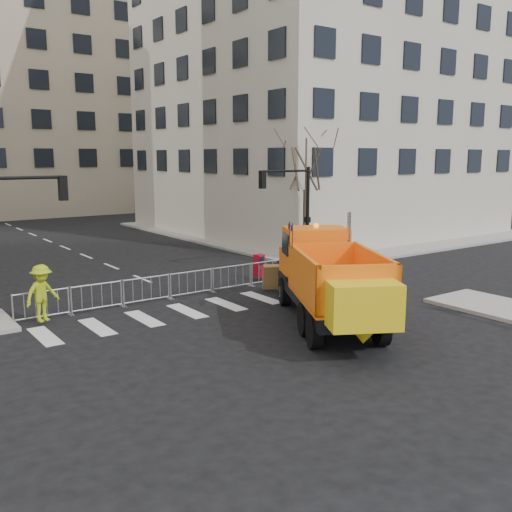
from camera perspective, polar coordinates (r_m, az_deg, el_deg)
ground at (r=18.69m, az=4.38°, el=-8.62°), size 120.00×120.00×0.00m
sidewalk_back at (r=25.50m, az=-8.03°, el=-3.46°), size 64.00×5.00×0.15m
building_right at (r=48.50m, az=6.10°, el=21.84°), size 22.00×22.00×32.00m
traffic_light_right at (r=30.64m, az=5.17°, el=3.82°), size 0.18×0.18×5.40m
crowd_barriers at (r=24.28m, az=-8.63°, el=-3.01°), size 12.60×0.60×1.10m
street_tree at (r=31.75m, az=4.98°, el=5.94°), size 3.00×3.00×7.50m
plow_truck at (r=20.28m, az=7.35°, el=-2.12°), size 7.15×10.09×3.90m
cop_a at (r=26.20m, az=5.48°, el=-1.14°), size 0.81×0.74×1.85m
cop_b at (r=25.49m, az=4.66°, el=-1.68°), size 0.88×0.73×1.65m
cop_c at (r=26.08m, az=4.35°, el=-0.94°), size 1.14×1.27×2.07m
worker at (r=21.56m, az=-20.61°, el=-3.49°), size 1.50×1.18×2.04m
newspaper_box at (r=27.70m, az=0.31°, el=-0.97°), size 0.55×0.52×1.10m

